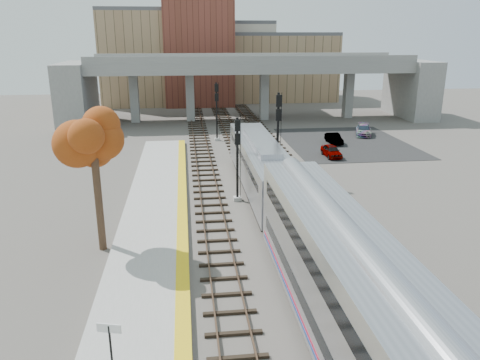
{
  "coord_description": "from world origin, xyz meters",
  "views": [
    {
      "loc": [
        -4.98,
        -24.33,
        12.35
      ],
      "look_at": [
        -1.22,
        6.85,
        2.5
      ],
      "focal_mm": 35.0,
      "sensor_mm": 36.0,
      "label": 1
    }
  ],
  "objects_px": {
    "coach": "(368,327)",
    "tree": "(93,141)",
    "signal_mast_far": "(217,113)",
    "signal_mast_near": "(237,162)",
    "car_b": "(334,139)",
    "signal_mast_mid": "(278,136)",
    "locomotive": "(261,165)",
    "car_c": "(363,130)",
    "car_a": "(331,151)"
  },
  "relations": [
    {
      "from": "coach",
      "to": "car_a",
      "type": "relative_size",
      "value": 6.85
    },
    {
      "from": "tree",
      "to": "signal_mast_far",
      "type": "bearing_deg",
      "value": 72.75
    },
    {
      "from": "signal_mast_far",
      "to": "locomotive",
      "type": "bearing_deg",
      "value": -83.89
    },
    {
      "from": "signal_mast_far",
      "to": "signal_mast_near",
      "type": "bearing_deg",
      "value": -90.0
    },
    {
      "from": "signal_mast_far",
      "to": "car_c",
      "type": "relative_size",
      "value": 1.53
    },
    {
      "from": "locomotive",
      "to": "signal_mast_near",
      "type": "distance_m",
      "value": 2.93
    },
    {
      "from": "coach",
      "to": "signal_mast_mid",
      "type": "relative_size",
      "value": 3.28
    },
    {
      "from": "locomotive",
      "to": "signal_mast_mid",
      "type": "bearing_deg",
      "value": 58.42
    },
    {
      "from": "signal_mast_mid",
      "to": "car_b",
      "type": "xyz_separation_m",
      "value": [
        9.36,
        12.97,
        -3.25
      ]
    },
    {
      "from": "car_b",
      "to": "signal_mast_near",
      "type": "bearing_deg",
      "value": -126.85
    },
    {
      "from": "signal_mast_mid",
      "to": "car_c",
      "type": "relative_size",
      "value": 1.69
    },
    {
      "from": "car_a",
      "to": "car_b",
      "type": "distance_m",
      "value": 6.32
    },
    {
      "from": "signal_mast_far",
      "to": "car_b",
      "type": "bearing_deg",
      "value": -14.18
    },
    {
      "from": "signal_mast_mid",
      "to": "car_c",
      "type": "distance_m",
      "value": 22.66
    },
    {
      "from": "signal_mast_near",
      "to": "car_b",
      "type": "distance_m",
      "value": 22.68
    },
    {
      "from": "coach",
      "to": "car_b",
      "type": "height_order",
      "value": "coach"
    },
    {
      "from": "coach",
      "to": "signal_mast_mid",
      "type": "height_order",
      "value": "signal_mast_mid"
    },
    {
      "from": "signal_mast_far",
      "to": "car_c",
      "type": "distance_m",
      "value": 18.84
    },
    {
      "from": "signal_mast_near",
      "to": "car_b",
      "type": "height_order",
      "value": "signal_mast_near"
    },
    {
      "from": "locomotive",
      "to": "tree",
      "type": "height_order",
      "value": "tree"
    },
    {
      "from": "car_a",
      "to": "car_c",
      "type": "height_order",
      "value": "car_c"
    },
    {
      "from": "locomotive",
      "to": "car_a",
      "type": "relative_size",
      "value": 5.22
    },
    {
      "from": "locomotive",
      "to": "coach",
      "type": "bearing_deg",
      "value": -90.0
    },
    {
      "from": "signal_mast_mid",
      "to": "car_b",
      "type": "relative_size",
      "value": 2.11
    },
    {
      "from": "signal_mast_mid",
      "to": "signal_mast_far",
      "type": "height_order",
      "value": "signal_mast_mid"
    },
    {
      "from": "car_c",
      "to": "car_b",
      "type": "bearing_deg",
      "value": -121.9
    },
    {
      "from": "coach",
      "to": "tree",
      "type": "bearing_deg",
      "value": 129.82
    },
    {
      "from": "signal_mast_near",
      "to": "car_a",
      "type": "distance_m",
      "value": 16.76
    },
    {
      "from": "locomotive",
      "to": "signal_mast_near",
      "type": "relative_size",
      "value": 2.94
    },
    {
      "from": "signal_mast_near",
      "to": "signal_mast_far",
      "type": "relative_size",
      "value": 0.94
    },
    {
      "from": "car_b",
      "to": "signal_mast_mid",
      "type": "bearing_deg",
      "value": -126.01
    },
    {
      "from": "signal_mast_mid",
      "to": "signal_mast_far",
      "type": "distance_m",
      "value": 16.88
    },
    {
      "from": "car_b",
      "to": "car_c",
      "type": "distance_m",
      "value": 6.61
    },
    {
      "from": "signal_mast_near",
      "to": "signal_mast_far",
      "type": "xyz_separation_m",
      "value": [
        0.0,
        21.49,
        0.3
      ]
    },
    {
      "from": "locomotive",
      "to": "car_c",
      "type": "relative_size",
      "value": 4.22
    },
    {
      "from": "car_b",
      "to": "car_c",
      "type": "relative_size",
      "value": 0.8
    },
    {
      "from": "coach",
      "to": "tree",
      "type": "height_order",
      "value": "tree"
    },
    {
      "from": "locomotive",
      "to": "signal_mast_far",
      "type": "height_order",
      "value": "signal_mast_far"
    },
    {
      "from": "signal_mast_mid",
      "to": "signal_mast_near",
      "type": "bearing_deg",
      "value": -128.72
    },
    {
      "from": "car_b",
      "to": "car_c",
      "type": "height_order",
      "value": "car_c"
    },
    {
      "from": "signal_mast_near",
      "to": "car_b",
      "type": "relative_size",
      "value": 1.79
    },
    {
      "from": "locomotive",
      "to": "car_c",
      "type": "height_order",
      "value": "locomotive"
    },
    {
      "from": "coach",
      "to": "car_b",
      "type": "xyz_separation_m",
      "value": [
        11.36,
        38.83,
        -2.16
      ]
    },
    {
      "from": "signal_mast_far",
      "to": "car_b",
      "type": "distance_m",
      "value": 14.15
    },
    {
      "from": "car_a",
      "to": "car_b",
      "type": "bearing_deg",
      "value": 68.46
    },
    {
      "from": "locomotive",
      "to": "signal_mast_near",
      "type": "xyz_separation_m",
      "value": [
        -2.1,
        -1.86,
        0.83
      ]
    },
    {
      "from": "locomotive",
      "to": "car_a",
      "type": "distance_m",
      "value": 13.88
    },
    {
      "from": "coach",
      "to": "locomotive",
      "type": "bearing_deg",
      "value": 90.0
    },
    {
      "from": "locomotive",
      "to": "signal_mast_near",
      "type": "bearing_deg",
      "value": -138.45
    },
    {
      "from": "signal_mast_near",
      "to": "car_a",
      "type": "height_order",
      "value": "signal_mast_near"
    }
  ]
}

